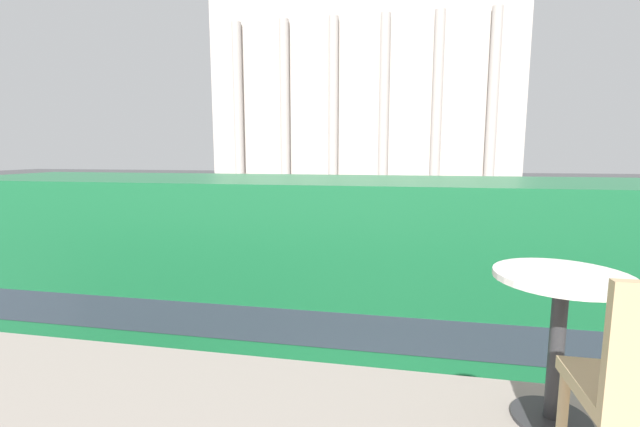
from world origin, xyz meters
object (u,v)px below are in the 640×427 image
object	(u,v)px
pedestrian_white	(318,194)
cafe_dining_table	(559,314)
traffic_light_near	(445,232)
plaza_building_left	(364,98)
pedestrian_grey	(339,202)
double_decker_bus	(291,300)
car_maroon	(511,208)
traffic_light_mid	(318,204)
car_white	(339,223)

from	to	relation	value
pedestrian_white	cafe_dining_table	bearing A→B (deg)	56.48
traffic_light_near	plaza_building_left	bearing A→B (deg)	99.04
plaza_building_left	pedestrian_grey	bearing A→B (deg)	-90.38
double_decker_bus	cafe_dining_table	bearing A→B (deg)	-65.17
double_decker_bus	plaza_building_left	bearing A→B (deg)	87.74
car_maroon	pedestrian_white	size ratio (longest dim) A/B	2.37
pedestrian_white	pedestrian_grey	distance (m)	6.11
traffic_light_near	car_maroon	bearing A→B (deg)	72.26
double_decker_bus	cafe_dining_table	distance (m)	4.79
plaza_building_left	traffic_light_mid	xyz separation A→B (m)	(0.57, -27.51, -7.96)
traffic_light_mid	traffic_light_near	bearing A→B (deg)	-54.19
pedestrian_white	pedestrian_grey	world-z (taller)	pedestrian_grey
cafe_dining_table	car_white	bearing A→B (deg)	101.25
pedestrian_white	pedestrian_grey	xyz separation A→B (m)	(2.60, -5.53, 0.01)
traffic_light_near	cafe_dining_table	bearing A→B (deg)	-92.53
double_decker_bus	traffic_light_near	world-z (taller)	double_decker_bus
traffic_light_near	pedestrian_grey	size ratio (longest dim) A/B	2.02
double_decker_bus	traffic_light_mid	bearing A→B (deg)	93.41
traffic_light_near	pedestrian_white	world-z (taller)	traffic_light_near
cafe_dining_table	car_maroon	size ratio (longest dim) A/B	0.17
car_maroon	double_decker_bus	bearing A→B (deg)	-36.69
plaza_building_left	pedestrian_grey	world-z (taller)	plaza_building_left
car_maroon	pedestrian_white	xyz separation A→B (m)	(-14.36, 3.90, 0.33)
plaza_building_left	traffic_light_near	world-z (taller)	plaza_building_left
cafe_dining_table	pedestrian_white	xyz separation A→B (m)	(-7.73, 33.04, -2.74)
traffic_light_near	car_maroon	distance (m)	20.40
plaza_building_left	pedestrian_white	xyz separation A→B (m)	(-2.71, -11.03, -9.17)
cafe_dining_table	car_maroon	world-z (taller)	cafe_dining_table
traffic_light_mid	pedestrian_grey	distance (m)	11.04
plaza_building_left	car_white	bearing A→B (deg)	-87.73
car_maroon	plaza_building_left	bearing A→B (deg)	-159.12
double_decker_bus	car_white	xyz separation A→B (m)	(-1.75, 16.66, -1.61)
traffic_light_mid	car_white	size ratio (longest dim) A/B	0.81
cafe_dining_table	plaza_building_left	distance (m)	44.81
double_decker_bus	car_maroon	world-z (taller)	double_decker_bus
pedestrian_grey	car_white	bearing A→B (deg)	118.20
traffic_light_near	pedestrian_grey	world-z (taller)	traffic_light_near
pedestrian_white	plaza_building_left	bearing A→B (deg)	-150.48
double_decker_bus	car_white	bearing A→B (deg)	89.91
plaza_building_left	traffic_light_mid	bearing A→B (deg)	-88.82
plaza_building_left	traffic_light_near	distance (m)	35.59
cafe_dining_table	car_maroon	bearing A→B (deg)	77.19
plaza_building_left	car_maroon	xyz separation A→B (m)	(11.65, -14.93, -9.49)
cafe_dining_table	traffic_light_mid	size ratio (longest dim) A/B	0.22
plaza_building_left	traffic_light_mid	size ratio (longest dim) A/B	8.89
traffic_light_near	car_white	bearing A→B (deg)	112.74
plaza_building_left	pedestrian_grey	size ratio (longest dim) A/B	16.84
plaza_building_left	cafe_dining_table	bearing A→B (deg)	-83.49
car_maroon	car_white	xyz separation A→B (m)	(-10.72, -8.56, 0.00)
cafe_dining_table	car_white	world-z (taller)	cafe_dining_table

